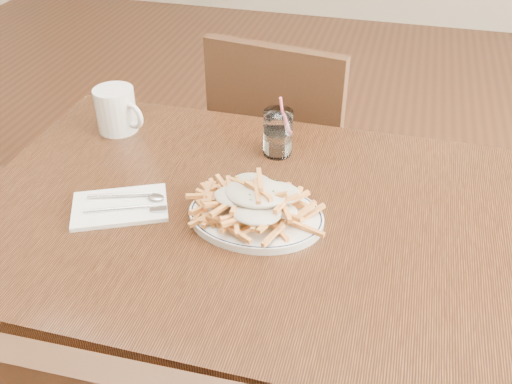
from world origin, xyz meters
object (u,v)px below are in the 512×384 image
(chair_far, at_px, (284,151))
(coffee_mug, at_px, (117,110))
(table, at_px, (251,239))
(fries_plate, at_px, (256,216))
(loaded_fries, at_px, (256,198))
(water_glass, at_px, (278,136))

(chair_far, bearing_deg, coffee_mug, -131.87)
(chair_far, bearing_deg, table, -84.07)
(chair_far, xyz_separation_m, fries_plate, (0.08, -0.66, 0.25))
(table, height_order, coffee_mug, coffee_mug)
(loaded_fries, bearing_deg, table, 122.47)
(fries_plate, height_order, loaded_fries, loaded_fries)
(table, relative_size, loaded_fries, 4.97)
(coffee_mug, bearing_deg, water_glass, -0.93)
(fries_plate, relative_size, coffee_mug, 2.10)
(fries_plate, relative_size, water_glass, 1.93)
(table, distance_m, loaded_fries, 0.14)
(chair_far, height_order, loaded_fries, chair_far)
(chair_far, height_order, water_glass, water_glass)
(chair_far, xyz_separation_m, coffee_mug, (-0.35, -0.39, 0.30))
(table, bearing_deg, chair_far, 95.93)
(table, distance_m, coffee_mug, 0.50)
(fries_plate, bearing_deg, coffee_mug, 148.16)
(loaded_fries, distance_m, coffee_mug, 0.51)
(coffee_mug, bearing_deg, loaded_fries, -31.84)
(coffee_mug, bearing_deg, fries_plate, -31.84)
(fries_plate, xyz_separation_m, coffee_mug, (-0.44, 0.27, 0.05))
(table, height_order, fries_plate, fries_plate)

